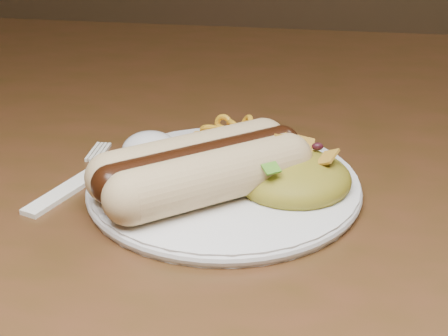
# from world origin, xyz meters

# --- Properties ---
(table) EXTENTS (1.60, 0.90, 0.75)m
(table) POSITION_xyz_m (0.00, 0.00, 0.66)
(table) COLOR #4B2717
(table) RESTS_ON floor
(plate) EXTENTS (0.25, 0.25, 0.01)m
(plate) POSITION_xyz_m (-0.01, -0.04, 0.76)
(plate) COLOR silver
(plate) RESTS_ON table
(hotdog) EXTENTS (0.13, 0.14, 0.04)m
(hotdog) POSITION_xyz_m (-0.02, -0.06, 0.78)
(hotdog) COLOR #D9BE84
(hotdog) RESTS_ON plate
(mac_and_cheese) EXTENTS (0.09, 0.08, 0.03)m
(mac_and_cheese) POSITION_xyz_m (-0.01, 0.01, 0.78)
(mac_and_cheese) COLOR yellow
(mac_and_cheese) RESTS_ON plate
(sour_cream) EXTENTS (0.05, 0.05, 0.03)m
(sour_cream) POSITION_xyz_m (-0.08, -0.01, 0.77)
(sour_cream) COLOR white
(sour_cream) RESTS_ON plate
(taco_salad) EXTENTS (0.09, 0.08, 0.04)m
(taco_salad) POSITION_xyz_m (0.04, -0.04, 0.78)
(taco_salad) COLOR #B57C1E
(taco_salad) RESTS_ON plate
(fork) EXTENTS (0.06, 0.12, 0.00)m
(fork) POSITION_xyz_m (-0.13, -0.05, 0.75)
(fork) COLOR white
(fork) RESTS_ON table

